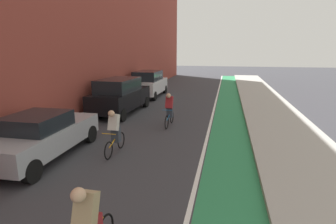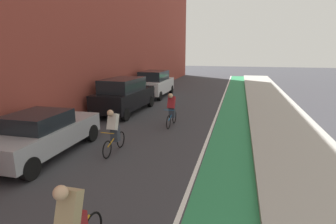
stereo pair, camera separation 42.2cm
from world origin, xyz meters
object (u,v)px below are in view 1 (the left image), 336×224
parked_suv_black (120,95)px  parked_sedan_silver (42,135)px  parked_suv_white (149,83)px  cyclist_mid (115,131)px  cyclist_trailing (169,108)px

parked_suv_black → parked_sedan_silver: bearing=-90.0°
parked_suv_white → parked_suv_black: bearing=-90.0°
cyclist_mid → cyclist_trailing: cyclist_trailing is taller
cyclist_mid → parked_sedan_silver: bearing=-158.7°
parked_sedan_silver → parked_suv_black: bearing=90.0°
parked_sedan_silver → parked_suv_white: size_ratio=1.00×
parked_suv_black → cyclist_mid: parked_suv_black is taller
parked_sedan_silver → cyclist_mid: cyclist_mid is taller
cyclist_trailing → cyclist_mid: bearing=-106.3°
cyclist_mid → cyclist_trailing: size_ratio=0.98×
parked_suv_black → cyclist_trailing: bearing=-31.2°
parked_suv_white → cyclist_mid: size_ratio=2.70×
cyclist_mid → cyclist_trailing: 3.93m
parked_sedan_silver → parked_suv_black: (-0.00, 6.64, 0.23)m
parked_sedan_silver → parked_suv_black: 6.64m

